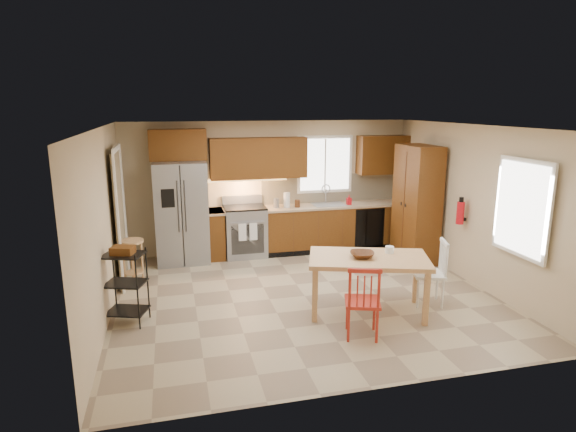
{
  "coord_description": "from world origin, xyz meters",
  "views": [
    {
      "loc": [
        -1.86,
        -6.48,
        2.81
      ],
      "look_at": [
        -0.16,
        0.4,
        1.15
      ],
      "focal_mm": 30.0,
      "sensor_mm": 36.0,
      "label": 1
    }
  ],
  "objects_px": {
    "soap_bottle": "(349,200)",
    "table_jar": "(389,251)",
    "refrigerator": "(181,212)",
    "dining_table": "(368,285)",
    "chair_red": "(362,300)",
    "table_bowl": "(362,258)",
    "range_stove": "(245,232)",
    "fire_extinguisher": "(460,213)",
    "bar_stool": "(133,263)",
    "pantry": "(417,204)",
    "chair_white": "(429,273)",
    "utility_cart": "(126,287)"
  },
  "relations": [
    {
      "from": "fire_extinguisher",
      "to": "table_bowl",
      "type": "bearing_deg",
      "value": -156.57
    },
    {
      "from": "refrigerator",
      "to": "pantry",
      "type": "height_order",
      "value": "pantry"
    },
    {
      "from": "refrigerator",
      "to": "pantry",
      "type": "xyz_separation_m",
      "value": [
        4.13,
        -0.93,
        0.14
      ]
    },
    {
      "from": "table_bowl",
      "to": "bar_stool",
      "type": "bearing_deg",
      "value": 149.42
    },
    {
      "from": "refrigerator",
      "to": "table_jar",
      "type": "height_order",
      "value": "refrigerator"
    },
    {
      "from": "soap_bottle",
      "to": "dining_table",
      "type": "bearing_deg",
      "value": -105.67
    },
    {
      "from": "chair_white",
      "to": "refrigerator",
      "type": "bearing_deg",
      "value": 68.09
    },
    {
      "from": "dining_table",
      "to": "bar_stool",
      "type": "distance_m",
      "value": 3.67
    },
    {
      "from": "range_stove",
      "to": "refrigerator",
      "type": "bearing_deg",
      "value": -177.01
    },
    {
      "from": "refrigerator",
      "to": "chair_white",
      "type": "xyz_separation_m",
      "value": [
        3.33,
        -2.81,
        -0.44
      ]
    },
    {
      "from": "refrigerator",
      "to": "soap_bottle",
      "type": "xyz_separation_m",
      "value": [
        3.18,
        -0.02,
        0.09
      ]
    },
    {
      "from": "soap_bottle",
      "to": "chair_red",
      "type": "relative_size",
      "value": 0.2
    },
    {
      "from": "chair_red",
      "to": "utility_cart",
      "type": "bearing_deg",
      "value": 177.29
    },
    {
      "from": "soap_bottle",
      "to": "table_jar",
      "type": "height_order",
      "value": "soap_bottle"
    },
    {
      "from": "chair_white",
      "to": "bar_stool",
      "type": "xyz_separation_m",
      "value": [
        -4.13,
        1.77,
        -0.1
      ]
    },
    {
      "from": "fire_extinguisher",
      "to": "table_jar",
      "type": "relative_size",
      "value": 2.6
    },
    {
      "from": "soap_bottle",
      "to": "chair_red",
      "type": "bearing_deg",
      "value": -108.19
    },
    {
      "from": "pantry",
      "to": "table_bowl",
      "type": "bearing_deg",
      "value": -133.62
    },
    {
      "from": "dining_table",
      "to": "utility_cart",
      "type": "relative_size",
      "value": 1.61
    },
    {
      "from": "range_stove",
      "to": "dining_table",
      "type": "xyz_separation_m",
      "value": [
        1.23,
        -2.92,
        -0.07
      ]
    },
    {
      "from": "soap_bottle",
      "to": "bar_stool",
      "type": "bearing_deg",
      "value": -165.72
    },
    {
      "from": "range_stove",
      "to": "soap_bottle",
      "type": "height_order",
      "value": "soap_bottle"
    },
    {
      "from": "table_jar",
      "to": "utility_cart",
      "type": "bearing_deg",
      "value": 174.59
    },
    {
      "from": "range_stove",
      "to": "table_jar",
      "type": "height_order",
      "value": "range_stove"
    },
    {
      "from": "fire_extinguisher",
      "to": "dining_table",
      "type": "distance_m",
      "value": 2.25
    },
    {
      "from": "table_bowl",
      "to": "utility_cart",
      "type": "bearing_deg",
      "value": 171.99
    },
    {
      "from": "soap_bottle",
      "to": "table_bowl",
      "type": "distance_m",
      "value": 2.98
    },
    {
      "from": "range_stove",
      "to": "fire_extinguisher",
      "type": "relative_size",
      "value": 2.56
    },
    {
      "from": "range_stove",
      "to": "chair_white",
      "type": "distance_m",
      "value": 3.61
    },
    {
      "from": "fire_extinguisher",
      "to": "utility_cart",
      "type": "bearing_deg",
      "value": -174.96
    },
    {
      "from": "chair_white",
      "to": "utility_cart",
      "type": "height_order",
      "value": "utility_cart"
    },
    {
      "from": "fire_extinguisher",
      "to": "utility_cart",
      "type": "relative_size",
      "value": 0.36
    },
    {
      "from": "range_stove",
      "to": "table_bowl",
      "type": "height_order",
      "value": "range_stove"
    },
    {
      "from": "refrigerator",
      "to": "bar_stool",
      "type": "bearing_deg",
      "value": -127.61
    },
    {
      "from": "pantry",
      "to": "table_bowl",
      "type": "height_order",
      "value": "pantry"
    },
    {
      "from": "chair_red",
      "to": "bar_stool",
      "type": "bearing_deg",
      "value": 157.12
    },
    {
      "from": "table_jar",
      "to": "dining_table",
      "type": "bearing_deg",
      "value": -164.05
    },
    {
      "from": "pantry",
      "to": "table_bowl",
      "type": "relative_size",
      "value": 6.51
    },
    {
      "from": "pantry",
      "to": "dining_table",
      "type": "xyz_separation_m",
      "value": [
        -1.75,
        -1.94,
        -0.66
      ]
    },
    {
      "from": "soap_bottle",
      "to": "chair_white",
      "type": "distance_m",
      "value": 2.84
    },
    {
      "from": "refrigerator",
      "to": "soap_bottle",
      "type": "relative_size",
      "value": 9.53
    },
    {
      "from": "dining_table",
      "to": "soap_bottle",
      "type": "bearing_deg",
      "value": 92.55
    },
    {
      "from": "fire_extinguisher",
      "to": "chair_white",
      "type": "bearing_deg",
      "value": -139.97
    },
    {
      "from": "pantry",
      "to": "chair_red",
      "type": "bearing_deg",
      "value": -129.02
    },
    {
      "from": "refrigerator",
      "to": "dining_table",
      "type": "relative_size",
      "value": 1.14
    },
    {
      "from": "range_stove",
      "to": "table_bowl",
      "type": "xyz_separation_m",
      "value": [
        1.13,
        -2.92,
        0.33
      ]
    },
    {
      "from": "range_stove",
      "to": "fire_extinguisher",
      "type": "xyz_separation_m",
      "value": [
        3.18,
        -2.04,
        0.64
      ]
    },
    {
      "from": "chair_red",
      "to": "chair_white",
      "type": "xyz_separation_m",
      "value": [
        1.3,
        0.7,
        0.0
      ]
    },
    {
      "from": "chair_red",
      "to": "table_bowl",
      "type": "distance_m",
      "value": 0.77
    },
    {
      "from": "chair_red",
      "to": "chair_white",
      "type": "bearing_deg",
      "value": 46.52
    }
  ]
}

